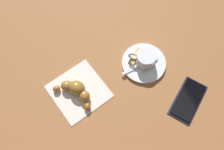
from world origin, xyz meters
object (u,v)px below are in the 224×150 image
object	(u,v)px
espresso_cup	(145,59)
napkin	(79,91)
saucer	(144,63)
sugar_packet	(136,56)
cell_phone	(188,100)
croissant	(76,90)
teaspoon	(146,63)

from	to	relation	value
espresso_cup	napkin	world-z (taller)	espresso_cup
saucer	sugar_packet	world-z (taller)	sugar_packet
saucer	espresso_cup	bearing A→B (deg)	34.72
sugar_packet	cell_phone	bearing A→B (deg)	79.06
croissant	napkin	bearing A→B (deg)	1.12
teaspoon	croissant	distance (m)	0.24
espresso_cup	napkin	distance (m)	0.24
teaspoon	croissant	world-z (taller)	croissant
saucer	cell_phone	bearing A→B (deg)	-68.36
espresso_cup	teaspoon	distance (m)	0.02
saucer	teaspoon	size ratio (longest dim) A/B	1.11
espresso_cup	napkin	bearing A→B (deg)	-179.68
espresso_cup	saucer	bearing A→B (deg)	-145.28
espresso_cup	teaspoon	world-z (taller)	espresso_cup
teaspoon	croissant	xyz separation A→B (m)	(-0.24, 0.01, 0.01)
napkin	cell_phone	xyz separation A→B (m)	(0.30, -0.17, 0.00)
croissant	cell_phone	bearing A→B (deg)	-28.98
cell_phone	croissant	bearing A→B (deg)	151.02
sugar_packet	napkin	size ratio (longest dim) A/B	0.41
teaspoon	sugar_packet	world-z (taller)	teaspoon
cell_phone	saucer	bearing A→B (deg)	111.64
saucer	cell_phone	world-z (taller)	saucer
croissant	saucer	bearing A→B (deg)	0.00
saucer	napkin	world-z (taller)	saucer
teaspoon	napkin	bearing A→B (deg)	178.43
saucer	napkin	bearing A→B (deg)	179.97
croissant	cell_phone	distance (m)	0.35
napkin	sugar_packet	bearing A→B (deg)	7.98
saucer	napkin	xyz separation A→B (m)	(-0.23, 0.00, -0.00)
cell_phone	espresso_cup	bearing A→B (deg)	110.87
espresso_cup	cell_phone	bearing A→B (deg)	-69.13
saucer	croissant	xyz separation A→B (m)	(-0.24, -0.00, 0.02)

